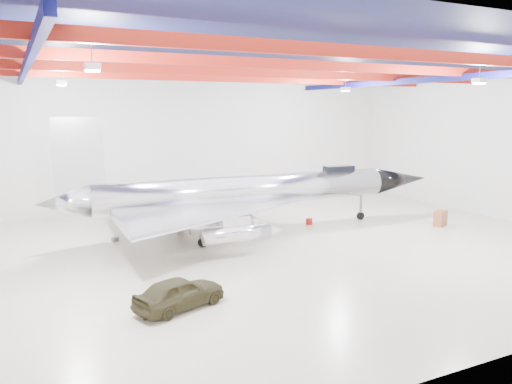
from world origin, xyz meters
TOP-DOWN VIEW (x-y plane):
  - floor at (0.00, 0.00)m, footprint 40.00×40.00m
  - wall_back at (0.00, 15.00)m, footprint 40.00×0.00m
  - wall_right at (20.00, 0.00)m, footprint 0.00×30.00m
  - ceiling at (0.00, 0.00)m, footprint 40.00×40.00m
  - ceiling_structure at (0.00, 0.00)m, footprint 39.50×29.50m
  - jet_aircraft at (1.15, 4.47)m, footprint 28.43×16.88m
  - jeep at (-7.03, -6.25)m, footprint 4.25×2.76m
  - desk at (14.17, -0.02)m, footprint 1.32×1.01m
  - crate_ply at (-2.27, 3.73)m, footprint 0.57×0.51m
  - toolbox_red at (-1.83, 9.19)m, footprint 0.44×0.36m
  - parts_bin at (1.21, 6.33)m, footprint 0.65×0.55m
  - crate_small at (-7.43, 5.84)m, footprint 0.45×0.41m
  - tool_chest at (6.01, 4.44)m, footprint 0.53×0.53m
  - oil_barrel at (0.29, 4.85)m, footprint 0.73×0.64m

SIDE VIEW (x-z plane):
  - floor at x=0.00m, z-range 0.00..0.00m
  - crate_small at x=-7.43m, z-range 0.00..0.26m
  - toolbox_red at x=-1.83m, z-range 0.00..0.29m
  - crate_ply at x=-2.27m, z-range 0.00..0.33m
  - parts_bin at x=1.21m, z-range 0.00..0.41m
  - tool_chest at x=6.01m, z-range 0.00..0.43m
  - oil_barrel at x=0.29m, z-range 0.00..0.44m
  - desk at x=14.17m, z-range 0.00..1.08m
  - jeep at x=-7.03m, z-range 0.00..1.35m
  - jet_aircraft at x=1.15m, z-range -1.33..6.42m
  - wall_back at x=0.00m, z-range -14.50..25.50m
  - wall_right at x=20.00m, z-range -9.50..20.50m
  - ceiling_structure at x=0.00m, z-range 9.79..10.86m
  - ceiling at x=0.00m, z-range 11.00..11.00m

